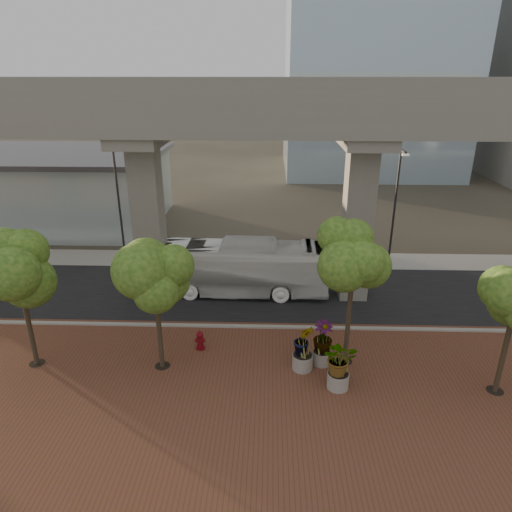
{
  "coord_description": "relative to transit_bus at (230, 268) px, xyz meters",
  "views": [
    {
      "loc": [
        1.03,
        -23.01,
        12.61
      ],
      "look_at": [
        0.26,
        0.5,
        3.14
      ],
      "focal_mm": 32.0,
      "sensor_mm": 36.0,
      "label": 1
    }
  ],
  "objects": [
    {
      "name": "planter_left",
      "position": [
        3.95,
        -7.79,
        -0.19
      ],
      "size": [
        2.08,
        2.08,
        2.29
      ],
      "color": "#B0AA9F",
      "rests_on": "ground"
    },
    {
      "name": "asphalt_road",
      "position": [
        1.38,
        -0.24,
        -1.62
      ],
      "size": [
        90.0,
        8.0,
        0.04
      ],
      "primitive_type": "cube",
      "color": "black",
      "rests_on": "ground"
    },
    {
      "name": "ground",
      "position": [
        1.38,
        -2.24,
        -1.64
      ],
      "size": [
        160.0,
        160.0,
        0.0
      ],
      "primitive_type": "plane",
      "color": "#343026",
      "rests_on": "ground"
    },
    {
      "name": "street_tree_near_east",
      "position": [
        5.99,
        -7.16,
        3.61
      ],
      "size": [
        3.47,
        3.47,
        6.8
      ],
      "color": "#423625",
      "rests_on": "ground"
    },
    {
      "name": "transit_bus",
      "position": [
        0.0,
        0.0,
        0.0
      ],
      "size": [
        11.86,
        3.11,
        3.29
      ],
      "primitive_type": "imported",
      "rotation": [
        0.0,
        0.0,
        1.54
      ],
      "color": "white",
      "rests_on": "ground"
    },
    {
      "name": "street_tree_far_west",
      "position": [
        -8.36,
        -7.8,
        3.01
      ],
      "size": [
        3.54,
        3.54,
        6.23
      ],
      "color": "#423625",
      "rests_on": "ground"
    },
    {
      "name": "planter_right",
      "position": [
        4.86,
        -7.36,
        -0.25
      ],
      "size": [
        2.06,
        2.06,
        2.2
      ],
      "color": "#9B948C",
      "rests_on": "ground"
    },
    {
      "name": "fire_hydrant",
      "position": [
        -0.93,
        -6.33,
        -1.1
      ],
      "size": [
        0.5,
        0.45,
        1.0
      ],
      "color": "maroon",
      "rests_on": "ground"
    },
    {
      "name": "brick_plaza",
      "position": [
        1.38,
        -10.24,
        -1.61
      ],
      "size": [
        70.0,
        13.0,
        0.06
      ],
      "primitive_type": "cube",
      "color": "brown",
      "rests_on": "ground"
    },
    {
      "name": "planter_front",
      "position": [
        5.38,
        -9.09,
        -0.21
      ],
      "size": [
        2.06,
        2.06,
        2.26
      ],
      "color": "gray",
      "rests_on": "ground"
    },
    {
      "name": "station_pavilion",
      "position": [
        -18.62,
        13.76,
        1.58
      ],
      "size": [
        23.0,
        13.0,
        6.3
      ],
      "color": "silver",
      "rests_on": "ground"
    },
    {
      "name": "curb_strip",
      "position": [
        1.38,
        -4.24,
        -1.56
      ],
      "size": [
        70.0,
        0.25,
        0.16
      ],
      "primitive_type": "cube",
      "color": "#9E9A93",
      "rests_on": "ground"
    },
    {
      "name": "transit_viaduct",
      "position": [
        1.38,
        -0.24,
        5.64
      ],
      "size": [
        72.0,
        5.6,
        12.4
      ],
      "color": "gray",
      "rests_on": "ground"
    },
    {
      "name": "streetlamp_west",
      "position": [
        -7.61,
        3.58,
        3.28
      ],
      "size": [
        0.42,
        1.22,
        8.43
      ],
      "color": "#2C2C31",
      "rests_on": "ground"
    },
    {
      "name": "street_tree_near_west",
      "position": [
        -2.48,
        -7.81,
        2.7
      ],
      "size": [
        3.7,
        3.7,
        5.98
      ],
      "color": "#423625",
      "rests_on": "ground"
    },
    {
      "name": "streetlamp_east",
      "position": [
        10.51,
        3.63,
        3.12
      ],
      "size": [
        0.4,
        1.18,
        8.17
      ],
      "color": "#29292D",
      "rests_on": "ground"
    },
    {
      "name": "far_sidewalk",
      "position": [
        1.38,
        5.26,
        -1.61
      ],
      "size": [
        90.0,
        3.0,
        0.06
      ],
      "primitive_type": "cube",
      "color": "#9E9A93",
      "rests_on": "ground"
    }
  ]
}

